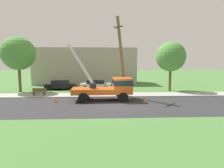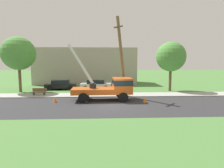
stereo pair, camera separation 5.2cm
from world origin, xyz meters
name	(u,v)px [view 1 (the left image)]	position (x,y,z in m)	size (l,w,h in m)	color
ground_plane	(109,88)	(0.00, 12.00, 0.00)	(120.00, 120.00, 0.00)	#477538
road_asphalt	(113,105)	(0.00, 0.00, 0.00)	(80.00, 8.11, 0.01)	#2B2B2D
sidewalk_strip	(111,95)	(0.00, 5.40, 0.05)	(80.00, 2.69, 0.10)	#9E9E99
utility_truck	(110,87)	(-0.20, 2.50, 1.41)	(6.84, 3.21, 5.98)	#C65119
leaning_utility_pole	(122,57)	(1.15, 3.90, 4.54)	(1.74, 2.56, 8.83)	brown
traffic_cone_ahead	(145,100)	(3.22, 1.15, 0.28)	(0.36, 0.36, 0.56)	orange
traffic_cone_behind	(55,100)	(-5.72, 1.61, 0.28)	(0.36, 0.36, 0.56)	orange
traffic_cone_curbside	(118,95)	(0.81, 3.85, 0.28)	(0.36, 0.36, 0.56)	orange
parked_sedan_black	(61,85)	(-7.05, 10.59, 0.71)	(4.54, 2.27, 1.42)	black
parked_sedan_silver	(96,84)	(-1.95, 10.40, 0.71)	(4.49, 2.17, 1.42)	#B7B7BF
park_bench	(39,92)	(-8.52, 5.46, 0.46)	(1.60, 0.45, 0.90)	brown
roadside_tree_near	(18,53)	(-11.95, 8.47, 5.09)	(4.36, 4.36, 7.29)	brown
roadside_tree_far	(171,57)	(8.35, 8.49, 4.69)	(4.02, 4.02, 6.72)	brown
lowrise_building_backdrop	(86,66)	(-4.01, 18.40, 3.20)	(18.00, 6.00, 6.40)	#A5998C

